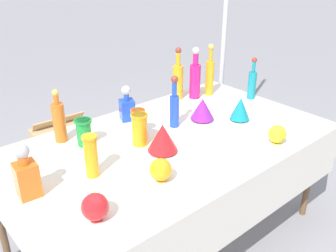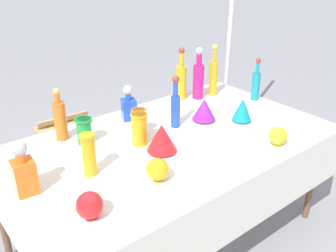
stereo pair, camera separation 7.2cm
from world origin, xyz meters
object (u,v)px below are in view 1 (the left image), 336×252
Objects in this scene: fluted_vase_2 at (240,108)px; round_bowl_0 at (161,170)px; round_bowl_1 at (277,134)px; slender_vase_1 at (91,155)px; slender_vase_3 at (84,131)px; square_decanter_1 at (26,174)px; tall_bottle_5 at (252,83)px; fluted_vase_0 at (163,138)px; tall_bottle_3 at (174,106)px; slender_vase_0 at (138,121)px; tall_bottle_2 at (59,121)px; tall_bottle_1 at (195,77)px; round_bowl_2 at (95,207)px; fluted_vase_1 at (202,109)px; tall_bottle_0 at (210,74)px; slender_vase_2 at (140,129)px; cardboard_box_behind_left at (68,149)px; square_decanter_0 at (127,106)px; tall_bottle_4 at (178,79)px; canopy_pole at (224,43)px.

round_bowl_0 is (-0.88, -0.22, -0.02)m from fluted_vase_2.
round_bowl_0 is 0.80m from round_bowl_1.
slender_vase_3 is at bearing 67.05° from slender_vase_1.
slender_vase_1 is at bearing -112.95° from slender_vase_3.
fluted_vase_2 is (1.12, -0.05, -0.04)m from slender_vase_1.
tall_bottle_5 is at bearing 3.16° from square_decanter_1.
fluted_vase_0 is at bearing -169.59° from tall_bottle_5.
tall_bottle_3 is 2.04× the size of slender_vase_0.
tall_bottle_2 reaches higher than slender_vase_3.
round_bowl_2 is (-1.35, -0.77, -0.10)m from tall_bottle_1.
fluted_vase_1 is 1.18m from round_bowl_2.
tall_bottle_0 is at bearing 67.44° from fluted_vase_2.
slender_vase_3 and fluted_vase_2 have the same top height.
tall_bottle_0 is 2.08× the size of slender_vase_2.
slender_vase_2 reaches higher than cardboard_box_behind_left.
slender_vase_2 is (-0.79, -0.34, -0.06)m from tall_bottle_1.
tall_bottle_0 reaches higher than slender_vase_3.
slender_vase_2 reaches higher than round_bowl_1.
tall_bottle_5 is at bearing -17.49° from square_decanter_0.
fluted_vase_0 is at bearing -137.99° from tall_bottle_4.
tall_bottle_4 reaches higher than tall_bottle_1.
slender_vase_2 is at bearing -122.53° from slender_vase_0.
canopy_pole is (0.28, 0.56, 0.17)m from tall_bottle_5.
square_decanter_1 is (-1.64, -0.38, -0.05)m from tall_bottle_0.
round_bowl_0 is at bearing -147.80° from canopy_pole.
tall_bottle_2 is 1.96× the size of slender_vase_0.
slender_vase_3 reaches higher than round_bowl_2.
round_bowl_1 is (0.10, -0.53, -0.02)m from fluted_vase_1.
round_bowl_2 is at bearing -142.69° from slender_vase_2.
cardboard_box_behind_left is at bearing 70.69° from slender_vase_1.
slender_vase_0 is at bearing -18.22° from slender_vase_3.
square_decanter_1 is 1.64m from cardboard_box_behind_left.
square_decanter_1 is at bearing -174.92° from slender_vase_2.
round_bowl_2 is 2.22m from canopy_pole.
slender_vase_3 is at bearing -167.01° from canopy_pole.
square_decanter_0 is 0.37m from slender_vase_2.
slender_vase_0 is at bearing 57.47° from slender_vase_2.
tall_bottle_1 reaches higher than tall_bottle_5.
square_decanter_0 is at bearing 119.08° from round_bowl_1.
slender_vase_2 is at bearing 67.93° from round_bowl_0.
tall_bottle_2 is 0.94m from fluted_vase_1.
square_decanter_0 is 0.95m from square_decanter_1.
slender_vase_2 is 1.38m from cardboard_box_behind_left.
slender_vase_3 is at bearing 165.06° from fluted_vase_1.
fluted_vase_2 reaches higher than round_bowl_2.
tall_bottle_2 is at bearing -115.62° from cardboard_box_behind_left.
cardboard_box_behind_left is at bearing 127.50° from tall_bottle_4.
slender_vase_3 is (0.09, -0.14, -0.05)m from tall_bottle_2.
tall_bottle_1 reaches higher than cardboard_box_behind_left.
slender_vase_0 is (-1.04, 0.07, -0.04)m from tall_bottle_5.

